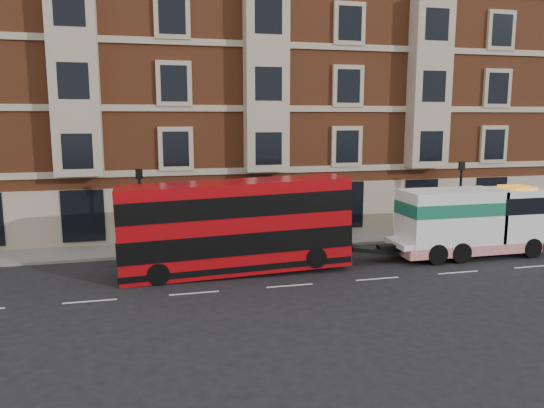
{
  "coord_description": "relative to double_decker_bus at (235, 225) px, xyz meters",
  "views": [
    {
      "loc": [
        -5.88,
        -20.64,
        7.01
      ],
      "look_at": [
        0.22,
        4.0,
        2.85
      ],
      "focal_mm": 35.0,
      "sensor_mm": 36.0,
      "label": 1
    }
  ],
  "objects": [
    {
      "name": "lamp_post_east",
      "position": [
        13.86,
        3.72,
        0.46
      ],
      "size": [
        0.35,
        0.15,
        4.35
      ],
      "color": "black",
      "rests_on": "sidewalk"
    },
    {
      "name": "lamp_post_west",
      "position": [
        -4.14,
        3.72,
        0.46
      ],
      "size": [
        0.35,
        0.15,
        4.35
      ],
      "color": "black",
      "rests_on": "sidewalk"
    },
    {
      "name": "ground",
      "position": [
        1.86,
        -2.48,
        -2.22
      ],
      "size": [
        120.0,
        120.0,
        0.0
      ],
      "primitive_type": "plane",
      "color": "black",
      "rests_on": "ground"
    },
    {
      "name": "victorian_terrace",
      "position": [
        2.36,
        12.52,
        7.85
      ],
      "size": [
        45.0,
        12.0,
        20.4
      ],
      "color": "brown",
      "rests_on": "ground"
    },
    {
      "name": "sidewalk",
      "position": [
        1.86,
        5.02,
        -2.14
      ],
      "size": [
        90.0,
        3.0,
        0.15
      ],
      "primitive_type": "cube",
      "color": "slate",
      "rests_on": "ground"
    },
    {
      "name": "double_decker_bus",
      "position": [
        0.0,
        0.0,
        0.0
      ],
      "size": [
        10.34,
        2.37,
        4.18
      ],
      "color": "#A7090E",
      "rests_on": "ground"
    },
    {
      "name": "tow_truck",
      "position": [
        12.05,
        0.0,
        -0.39
      ],
      "size": [
        8.27,
        2.45,
        3.45
      ],
      "color": "white",
      "rests_on": "ground"
    }
  ]
}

